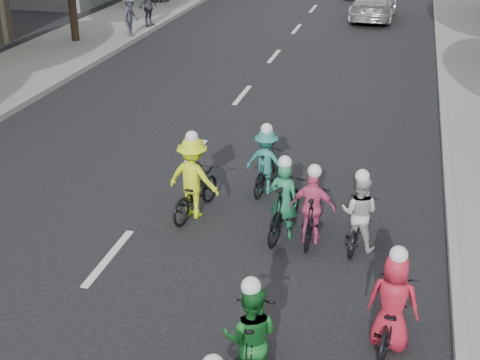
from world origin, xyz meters
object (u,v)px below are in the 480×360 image
at_px(cyclist_6, 359,219).
at_px(cyclist_7, 266,165).
at_px(cyclist_3, 313,213).
at_px(cyclist_5, 284,206).
at_px(cyclist_2, 194,184).
at_px(follow_car_lead, 374,4).
at_px(cyclist_4, 392,310).
at_px(spectator_0, 130,16).
at_px(spectator_1, 148,7).
at_px(cyclist_1, 252,343).

bearing_deg(cyclist_6, cyclist_7, -33.15).
relative_size(cyclist_3, cyclist_7, 1.03).
bearing_deg(cyclist_7, cyclist_5, 120.52).
bearing_deg(cyclist_2, follow_car_lead, -84.75).
distance_m(cyclist_2, cyclist_4, 5.15).
xyz_separation_m(cyclist_7, follow_car_lead, (0.95, 19.63, 0.09)).
bearing_deg(cyclist_6, cyclist_4, 112.71).
xyz_separation_m(cyclist_4, follow_car_lead, (-1.91, 24.27, 0.12)).
distance_m(cyclist_5, spectator_0, 17.30).
distance_m(cyclist_2, spectator_1, 17.84).
xyz_separation_m(cyclist_1, spectator_1, (-9.55, 20.79, 0.34)).
distance_m(cyclist_2, spectator_0, 16.05).
xyz_separation_m(cyclist_7, spectator_0, (-8.48, 12.86, 0.38)).
relative_size(cyclist_1, cyclist_6, 1.18).
distance_m(cyclist_6, cyclist_7, 2.85).
xyz_separation_m(cyclist_2, cyclist_5, (1.91, -0.36, -0.06)).
height_order(cyclist_1, cyclist_4, cyclist_1).
xyz_separation_m(cyclist_2, spectator_1, (-7.30, 16.27, 0.33)).
bearing_deg(cyclist_7, follow_car_lead, -84.38).
relative_size(cyclist_1, cyclist_5, 1.01).
height_order(cyclist_3, cyclist_7, cyclist_3).
bearing_deg(cyclist_6, spectator_1, -49.43).
distance_m(cyclist_4, cyclist_6, 2.84).
bearing_deg(follow_car_lead, cyclist_7, 88.24).
height_order(cyclist_7, follow_car_lead, cyclist_7).
bearing_deg(cyclist_4, cyclist_5, -44.71).
xyz_separation_m(cyclist_4, spectator_1, (-11.33, 19.48, 0.42)).
bearing_deg(cyclist_7, spectator_0, -48.22).
xyz_separation_m(follow_car_lead, spectator_0, (-9.42, -6.77, 0.28)).
distance_m(cyclist_3, cyclist_5, 0.57).
relative_size(cyclist_5, spectator_0, 1.13).
bearing_deg(spectator_0, cyclist_2, -149.91).
height_order(cyclist_4, cyclist_7, cyclist_4).
bearing_deg(spectator_1, cyclist_4, -128.14).
bearing_deg(follow_car_lead, cyclist_2, 85.24).
bearing_deg(cyclist_7, cyclist_4, 130.02).
xyz_separation_m(cyclist_6, spectator_1, (-10.62, 16.73, 0.44)).
bearing_deg(spectator_0, follow_car_lead, -51.26).
bearing_deg(spectator_0, cyclist_3, -143.45).
bearing_deg(cyclist_4, cyclist_7, -49.86).
bearing_deg(cyclist_5, cyclist_4, 134.81).
bearing_deg(cyclist_2, cyclist_6, -176.80).
xyz_separation_m(cyclist_4, cyclist_5, (-2.13, 2.85, 0.03)).
distance_m(cyclist_6, spectator_0, 18.17).
distance_m(cyclist_1, cyclist_6, 4.21).
bearing_deg(cyclist_6, cyclist_1, 83.42).
bearing_deg(cyclist_2, spectator_1, -54.83).
relative_size(cyclist_6, spectator_1, 0.95).
height_order(cyclist_3, cyclist_5, cyclist_5).
bearing_deg(cyclist_5, cyclist_6, -175.71).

